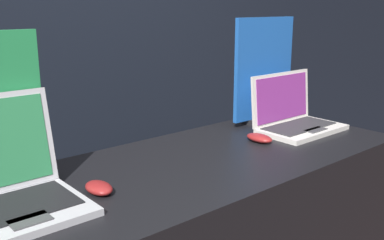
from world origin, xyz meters
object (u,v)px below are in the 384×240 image
at_px(laptop_front, 7,185).
at_px(laptop_back, 294,117).
at_px(mouse_back, 259,138).
at_px(mouse_front, 99,188).
at_px(promo_stand_back, 264,73).

height_order(laptop_front, laptop_back, laptop_front).
bearing_deg(mouse_back, laptop_back, 5.80).
bearing_deg(laptop_back, laptop_front, 179.66).
relative_size(laptop_front, mouse_front, 3.24).
relative_size(mouse_front, mouse_back, 0.89).
relative_size(mouse_front, laptop_back, 0.28).
bearing_deg(laptop_front, promo_stand_back, 8.05).
distance_m(mouse_front, promo_stand_back, 1.04).
height_order(mouse_back, promo_stand_back, promo_stand_back).
relative_size(laptop_front, mouse_back, 2.87).
height_order(laptop_back, promo_stand_back, promo_stand_back).
distance_m(laptop_front, laptop_back, 1.22).
relative_size(laptop_front, promo_stand_back, 0.72).
bearing_deg(laptop_front, laptop_back, -0.34).
bearing_deg(laptop_back, mouse_back, -174.20).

